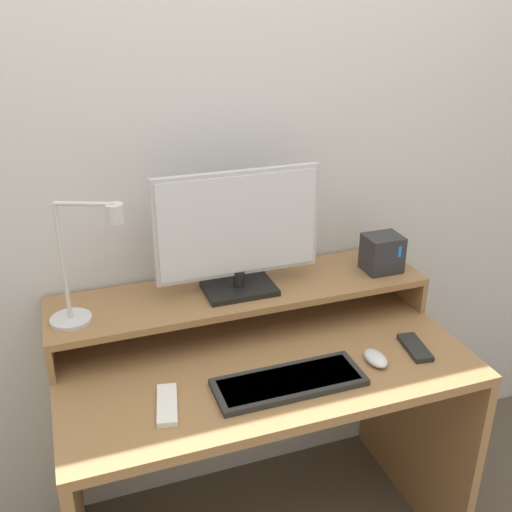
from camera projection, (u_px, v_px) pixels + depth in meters
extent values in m
cube|color=silver|center=(222.00, 163.00, 1.90)|extent=(6.00, 0.05, 2.50)
cube|color=olive|center=(261.00, 358.00, 1.79)|extent=(1.20, 0.67, 0.03)
cube|color=olive|center=(75.00, 503.00, 1.77)|extent=(0.03, 0.67, 0.73)
cube|color=olive|center=(415.00, 416.00, 2.13)|extent=(0.03, 0.67, 0.73)
cube|color=olive|center=(49.00, 342.00, 1.75)|extent=(0.02, 0.29, 0.10)
cube|color=olive|center=(401.00, 281.00, 2.10)|extent=(0.02, 0.29, 0.10)
cube|color=olive|center=(241.00, 291.00, 1.90)|extent=(1.20, 0.29, 0.02)
cube|color=black|center=(239.00, 288.00, 1.88)|extent=(0.22, 0.16, 0.02)
cylinder|color=black|center=(239.00, 278.00, 1.86)|extent=(0.04, 0.04, 0.05)
cube|color=#B7B7BC|center=(238.00, 224.00, 1.79)|extent=(0.51, 0.02, 0.33)
cube|color=silver|center=(239.00, 225.00, 1.78)|extent=(0.49, 0.01, 0.31)
cylinder|color=silver|center=(71.00, 319.00, 1.71)|extent=(0.12, 0.12, 0.01)
cylinder|color=silver|center=(63.00, 263.00, 1.63)|extent=(0.01, 0.01, 0.34)
cylinder|color=silver|center=(84.00, 204.00, 1.56)|extent=(0.15, 0.07, 0.01)
cylinder|color=silver|center=(115.00, 213.00, 1.57)|extent=(0.05, 0.05, 0.05)
cube|color=#28282D|center=(382.00, 253.00, 1.99)|extent=(0.12, 0.10, 0.12)
cube|color=#1972F2|center=(400.00, 252.00, 1.95)|extent=(0.01, 0.00, 0.04)
cube|color=#282828|center=(289.00, 382.00, 1.64)|extent=(0.42, 0.15, 0.02)
cube|color=black|center=(289.00, 380.00, 1.64)|extent=(0.38, 0.12, 0.01)
ellipsoid|color=silver|center=(376.00, 358.00, 1.74)|extent=(0.06, 0.09, 0.03)
cube|color=white|center=(167.00, 405.00, 1.56)|extent=(0.08, 0.17, 0.02)
cube|color=black|center=(415.00, 347.00, 1.80)|extent=(0.08, 0.15, 0.02)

